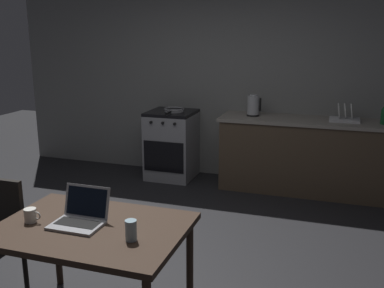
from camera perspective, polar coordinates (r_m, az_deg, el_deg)
The scene contains 12 objects.
ground_plane at distance 3.97m, azimuth -6.81°, elevation -14.71°, with size 12.00×12.00×0.00m, color black.
back_wall at distance 5.87m, azimuth 6.26°, elevation 8.40°, with size 6.40×0.10×2.65m, color gray.
kitchen_counter at distance 5.57m, azimuth 14.79°, elevation -1.45°, with size 2.16×0.64×0.91m.
stove_oven at distance 5.92m, azimuth -2.63°, elevation -0.07°, with size 0.60×0.62×0.91m.
dining_table at distance 2.95m, azimuth -12.77°, elevation -11.54°, with size 1.20×0.85×0.72m.
laptop at distance 2.95m, azimuth -14.26°, elevation -9.14°, with size 0.32×0.28×0.22m.
electric_kettle at distance 5.52m, azimuth 7.91°, elevation 4.91°, with size 0.17×0.15×0.27m.
bottle at distance 5.42m, azimuth 23.56°, elevation 3.54°, with size 0.07×0.07×0.25m.
frying_pan at distance 5.78m, azimuth -2.35°, elevation 4.43°, with size 0.27×0.44×0.05m.
coffee_mug at distance 3.07m, azimuth -20.09°, elevation -8.64°, with size 0.12×0.08×0.09m.
drinking_glass at distance 2.67m, azimuth -7.87°, elevation -10.97°, with size 0.07×0.07×0.13m.
dish_rack at distance 5.45m, azimuth 19.09°, elevation 3.29°, with size 0.34×0.26×0.21m.
Camera 1 is at (1.51, -3.14, 1.92)m, focal length 41.35 mm.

